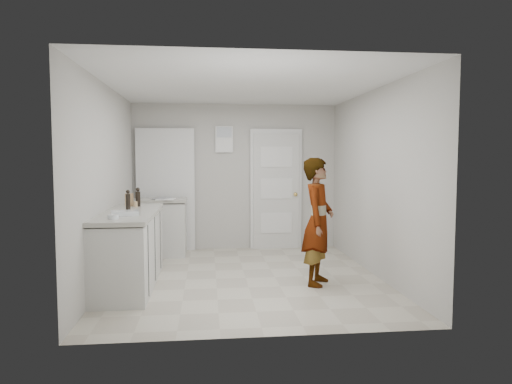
{
  "coord_description": "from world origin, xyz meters",
  "views": [
    {
      "loc": [
        -0.49,
        -5.89,
        1.58
      ],
      "look_at": [
        0.18,
        0.4,
        1.11
      ],
      "focal_mm": 32.0,
      "sensor_mm": 36.0,
      "label": 1
    }
  ],
  "objects": [
    {
      "name": "main_counter",
      "position": [
        -1.45,
        -0.2,
        0.43
      ],
      "size": [
        0.64,
        1.96,
        0.93
      ],
      "color": "silver",
      "rests_on": "ground"
    },
    {
      "name": "baking_dish",
      "position": [
        -1.44,
        -0.58,
        0.95
      ],
      "size": [
        0.34,
        0.28,
        0.05
      ],
      "rotation": [
        0.0,
        0.0,
        0.25
      ],
      "color": "silver",
      "rests_on": "main_counter"
    },
    {
      "name": "cake_mix_box",
      "position": [
        -1.55,
        0.43,
        1.01
      ],
      "size": [
        0.11,
        0.05,
        0.17
      ],
      "primitive_type": "cube",
      "rotation": [
        0.0,
        0.0,
        -0.05
      ],
      "color": "#A87554",
      "rests_on": "main_counter"
    },
    {
      "name": "person",
      "position": [
        0.88,
        -0.38,
        0.79
      ],
      "size": [
        0.59,
        0.68,
        1.58
      ],
      "primitive_type": "imported",
      "rotation": [
        0.0,
        0.0,
        1.14
      ],
      "color": "silver",
      "rests_on": "ground"
    },
    {
      "name": "oil_cruet_b",
      "position": [
        -1.48,
        -0.09,
        1.05
      ],
      "size": [
        0.06,
        0.06,
        0.26
      ],
      "color": "black",
      "rests_on": "main_counter"
    },
    {
      "name": "room_shell",
      "position": [
        -0.17,
        1.95,
        1.02
      ],
      "size": [
        4.0,
        4.0,
        4.0
      ],
      "color": "#B6B4AC",
      "rests_on": "ground"
    },
    {
      "name": "egg_bowl",
      "position": [
        -1.51,
        -0.88,
        0.95
      ],
      "size": [
        0.12,
        0.12,
        0.04
      ],
      "color": "silver",
      "rests_on": "main_counter"
    },
    {
      "name": "papers",
      "position": [
        -1.15,
        1.41,
        0.93
      ],
      "size": [
        0.3,
        0.37,
        0.01
      ],
      "primitive_type": "cube",
      "rotation": [
        0.0,
        0.0,
        -0.09
      ],
      "color": "white",
      "rests_on": "side_counter"
    },
    {
      "name": "ground",
      "position": [
        0.0,
        0.0,
        0.0
      ],
      "size": [
        4.0,
        4.0,
        0.0
      ],
      "primitive_type": "plane",
      "color": "#ABA28F",
      "rests_on": "ground"
    },
    {
      "name": "oil_cruet_a",
      "position": [
        -1.43,
        0.4,
        1.05
      ],
      "size": [
        0.06,
        0.06,
        0.26
      ],
      "color": "black",
      "rests_on": "main_counter"
    },
    {
      "name": "spice_jar",
      "position": [
        -1.45,
        0.3,
        0.96
      ],
      "size": [
        0.05,
        0.05,
        0.08
      ],
      "primitive_type": "cylinder",
      "color": "tan",
      "rests_on": "main_counter"
    },
    {
      "name": "side_counter",
      "position": [
        -1.25,
        1.55,
        0.43
      ],
      "size": [
        0.84,
        0.61,
        0.93
      ],
      "color": "silver",
      "rests_on": "ground"
    }
  ]
}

